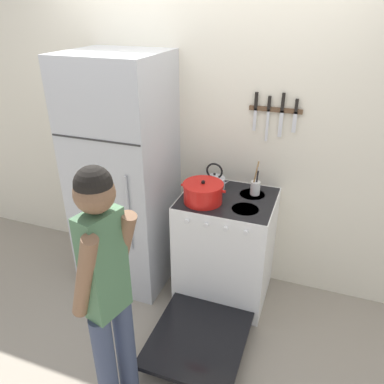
% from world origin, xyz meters
% --- Properties ---
extents(ground_plane, '(14.00, 14.00, 0.00)m').
position_xyz_m(ground_plane, '(0.00, 0.00, 0.00)').
color(ground_plane, gray).
extents(wall_back, '(10.00, 0.06, 2.55)m').
position_xyz_m(wall_back, '(0.00, 0.03, 1.27)').
color(wall_back, silver).
rests_on(wall_back, ground_plane).
extents(refrigerator, '(0.71, 0.70, 1.90)m').
position_xyz_m(refrigerator, '(-0.55, -0.33, 0.95)').
color(refrigerator, '#B7BABF').
rests_on(refrigerator, ground_plane).
extents(stove_range, '(0.70, 1.32, 0.90)m').
position_xyz_m(stove_range, '(0.30, -0.34, 0.44)').
color(stove_range, white).
rests_on(stove_range, ground_plane).
extents(dutch_oven_pot, '(0.34, 0.30, 0.17)m').
position_xyz_m(dutch_oven_pot, '(0.14, -0.42, 0.97)').
color(dutch_oven_pot, red).
rests_on(dutch_oven_pot, stove_range).
extents(tea_kettle, '(0.21, 0.17, 0.21)m').
position_xyz_m(tea_kettle, '(0.16, -0.18, 0.96)').
color(tea_kettle, silver).
rests_on(tea_kettle, stove_range).
extents(utensil_jar, '(0.07, 0.07, 0.27)m').
position_xyz_m(utensil_jar, '(0.47, -0.18, 0.96)').
color(utensil_jar, silver).
rests_on(utensil_jar, stove_range).
extents(person, '(0.30, 0.37, 1.58)m').
position_xyz_m(person, '(-0.01, -1.49, 0.90)').
color(person, '#38425B').
rests_on(person, ground_plane).
extents(wall_knife_strip, '(0.38, 0.03, 0.36)m').
position_xyz_m(wall_knife_strip, '(0.54, -0.02, 1.52)').
color(wall_knife_strip, brown).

